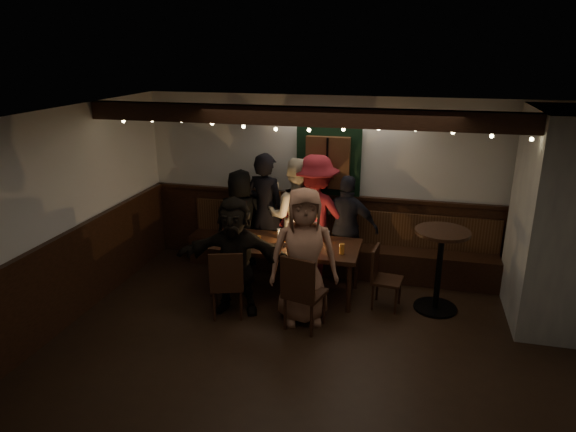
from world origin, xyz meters
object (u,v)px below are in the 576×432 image
(chair_end, at_px, (381,274))
(person_d, at_px, (315,216))
(chair_near_right, at_px, (302,289))
(person_b, at_px, (266,212))
(high_top, at_px, (440,260))
(person_a, at_px, (241,219))
(person_e, at_px, (347,228))
(chair_near_left, at_px, (227,281))
(person_c, at_px, (296,217))
(dining_table, at_px, (284,248))
(person_g, at_px, (304,256))
(person_f, at_px, (235,256))

(chair_end, bearing_deg, person_d, 141.73)
(chair_near_right, height_order, person_b, person_b)
(high_top, distance_m, person_a, 2.99)
(high_top, bearing_deg, person_e, 151.38)
(chair_near_left, relative_size, high_top, 0.83)
(chair_near_left, bearing_deg, person_c, 72.09)
(dining_table, height_order, person_c, person_c)
(dining_table, bearing_deg, person_d, 68.50)
(person_c, distance_m, person_e, 0.77)
(chair_near_right, bearing_deg, person_c, 105.34)
(person_a, xyz_separation_m, person_c, (0.86, -0.00, 0.11))
(high_top, bearing_deg, dining_table, 179.99)
(person_b, height_order, person_g, person_b)
(person_b, distance_m, person_g, 1.71)
(chair_end, distance_m, high_top, 0.75)
(person_c, bearing_deg, person_f, 65.61)
(chair_near_right, distance_m, person_e, 1.67)
(chair_near_left, bearing_deg, person_d, 63.33)
(chair_near_left, bearing_deg, chair_end, 22.80)
(person_b, height_order, person_f, person_b)
(chair_end, xyz_separation_m, person_c, (-1.33, 0.80, 0.42))
(person_a, height_order, person_g, person_g)
(person_d, height_order, person_g, person_d)
(person_b, relative_size, person_f, 1.18)
(chair_near_right, relative_size, person_c, 0.55)
(person_c, bearing_deg, person_g, 101.18)
(person_a, bearing_deg, person_d, 170.96)
(chair_near_left, xyz_separation_m, person_a, (-0.35, 1.57, 0.25))
(chair_end, relative_size, person_f, 0.54)
(chair_end, relative_size, person_g, 0.48)
(chair_near_right, distance_m, person_d, 1.70)
(person_c, bearing_deg, person_b, -13.29)
(person_c, relative_size, person_e, 1.14)
(dining_table, xyz_separation_m, person_f, (-0.47, -0.66, 0.10))
(person_b, xyz_separation_m, person_c, (0.48, -0.07, -0.02))
(dining_table, xyz_separation_m, high_top, (2.03, -0.00, 0.03))
(chair_near_right, relative_size, high_top, 0.88)
(chair_end, distance_m, person_a, 2.35)
(person_d, xyz_separation_m, person_g, (0.13, -1.40, -0.05))
(person_g, bearing_deg, person_a, 115.30)
(person_a, relative_size, person_e, 0.99)
(person_a, bearing_deg, chair_end, 150.10)
(person_e, bearing_deg, person_d, 2.86)
(chair_near_right, bearing_deg, person_g, 97.29)
(person_f, bearing_deg, person_b, 85.68)
(chair_end, bearing_deg, dining_table, 176.02)
(person_d, height_order, person_f, person_d)
(dining_table, distance_m, person_g, 0.82)
(person_e, bearing_deg, person_b, 2.93)
(chair_near_left, bearing_deg, person_g, 11.42)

